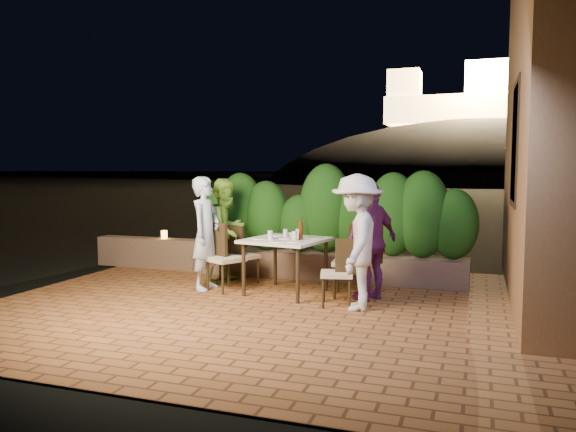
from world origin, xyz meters
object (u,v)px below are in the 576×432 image
at_px(chair_right_back, 350,260).
at_px(diner_green, 226,230).
at_px(parapet_lamp, 164,235).
at_px(beer_bottle, 301,229).
at_px(chair_left_front, 226,257).
at_px(chair_left_back, 243,255).
at_px(diner_purple, 371,241).
at_px(diner_blue, 206,233).
at_px(dining_table, 286,266).
at_px(bowl, 292,234).
at_px(chair_right_front, 336,272).
at_px(diner_white, 357,242).

height_order(chair_right_back, diner_green, diner_green).
xyz_separation_m(diner_green, parapet_lamp, (-1.48, 0.67, -0.20)).
bearing_deg(beer_bottle, chair_left_front, -176.14).
distance_m(chair_right_back, parapet_lamp, 3.61).
bearing_deg(chair_left_back, diner_purple, 12.56).
xyz_separation_m(diner_blue, diner_green, (0.04, 0.59, -0.02)).
distance_m(dining_table, diner_green, 1.28).
xyz_separation_m(bowl, chair_left_front, (-0.83, -0.43, -0.30)).
bearing_deg(diner_blue, beer_bottle, -86.14).
relative_size(chair_right_front, diner_green, 0.54).
xyz_separation_m(dining_table, parapet_lamp, (-2.59, 1.17, 0.20)).
relative_size(dining_table, beer_bottle, 3.33).
bearing_deg(diner_white, chair_left_back, -123.21).
distance_m(beer_bottle, diner_green, 1.44).
bearing_deg(diner_green, dining_table, -99.42).
relative_size(chair_left_front, diner_green, 0.61).
xyz_separation_m(diner_blue, diner_white, (2.23, -0.41, 0.03)).
relative_size(chair_left_back, chair_right_front, 1.01).
xyz_separation_m(dining_table, chair_left_front, (-0.85, -0.10, 0.09)).
bearing_deg(diner_green, bowl, -83.91).
bearing_deg(dining_table, chair_right_front, -27.61).
bearing_deg(parapet_lamp, chair_left_front, -36.01).
relative_size(beer_bottle, chair_left_front, 0.32).
height_order(beer_bottle, chair_right_front, beer_bottle).
height_order(chair_right_back, diner_blue, diner_blue).
relative_size(dining_table, chair_left_back, 1.17).
xyz_separation_m(beer_bottle, diner_blue, (-1.37, -0.07, -0.11)).
bearing_deg(dining_table, chair_left_back, 152.12).
xyz_separation_m(diner_blue, parapet_lamp, (-1.44, 1.27, -0.22)).
bearing_deg(parapet_lamp, chair_right_back, -16.92).
distance_m(dining_table, bowl, 0.52).
height_order(dining_table, chair_right_front, chair_right_front).
distance_m(chair_left_front, chair_left_back, 0.54).
relative_size(chair_left_front, diner_white, 0.57).
distance_m(diner_white, parapet_lamp, 4.04).
distance_m(chair_left_front, chair_right_front, 1.69).
height_order(dining_table, chair_left_back, chair_left_back).
relative_size(beer_bottle, diner_green, 0.19).
bearing_deg(chair_left_front, diner_white, 17.30).
xyz_separation_m(chair_left_back, chair_right_front, (1.64, -0.86, -0.00)).
bearing_deg(beer_bottle, dining_table, 173.09).
xyz_separation_m(chair_right_back, parapet_lamp, (-3.45, 1.05, 0.09)).
height_order(chair_right_front, chair_right_back, chair_right_back).
relative_size(dining_table, diner_blue, 0.62).
height_order(bowl, diner_purple, diner_purple).
relative_size(chair_left_back, diner_purple, 0.55).
height_order(bowl, diner_green, diner_green).
relative_size(bowl, chair_left_front, 0.17).
relative_size(diner_blue, diner_purple, 1.04).
xyz_separation_m(diner_blue, diner_purple, (2.31, 0.14, -0.03)).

